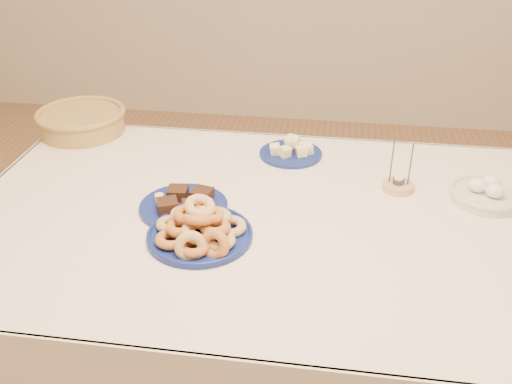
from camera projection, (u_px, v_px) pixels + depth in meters
dining_table at (258, 244)px, 1.68m from camera, size 1.71×1.11×0.75m
donut_platter at (200, 228)px, 1.50m from camera, size 0.32×0.32×0.13m
melon_plate at (292, 151)px, 1.94m from camera, size 0.27×0.27×0.07m
brownie_plate at (184, 204)px, 1.64m from camera, size 0.29×0.29×0.04m
wicker_basket at (82, 120)px, 2.09m from camera, size 0.36×0.36×0.09m
candle_holder at (398, 185)px, 1.74m from camera, size 0.10×0.10×0.16m
egg_bowl at (486, 194)px, 1.68m from camera, size 0.27×0.27×0.07m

